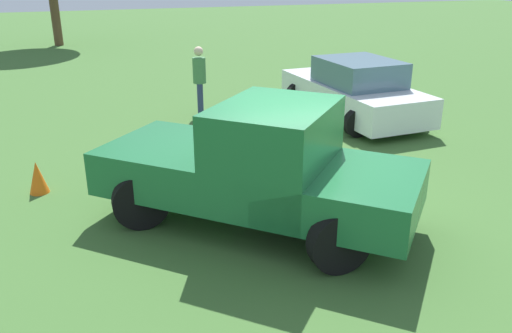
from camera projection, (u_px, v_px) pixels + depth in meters
The scene contains 5 objects.
ground_plane at pixel (292, 216), 8.01m from camera, with size 80.00×80.00×0.00m, color #3D662D.
pickup_truck at pixel (264, 164), 7.40m from camera, with size 4.62×4.46×1.83m.
sedan_near at pixel (354, 91), 12.90m from camera, with size 2.35×4.50×1.46m.
person_bystander at pixel (199, 77), 12.92m from camera, with size 0.39×0.39×1.72m.
traffic_cone at pixel (38, 177), 8.72m from camera, with size 0.32×0.32×0.55m, color orange.
Camera 1 is at (2.87, 6.63, 3.60)m, focal length 36.80 mm.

